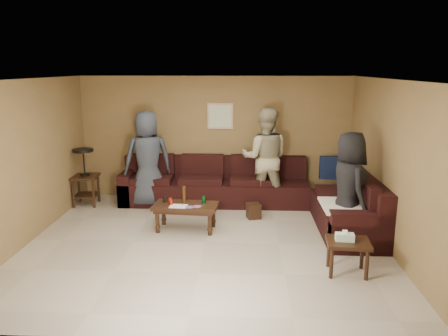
% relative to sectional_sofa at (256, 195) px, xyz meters
% --- Properties ---
extents(room, '(5.60, 5.50, 2.50)m').
position_rel_sectional_sofa_xyz_m(room, '(-0.81, -1.52, 1.34)').
color(room, '#BAAF9D').
rests_on(room, ground).
extents(sectional_sofa, '(4.65, 2.90, 0.97)m').
position_rel_sectional_sofa_xyz_m(sectional_sofa, '(0.00, 0.00, 0.00)').
color(sectional_sofa, black).
rests_on(sectional_sofa, ground).
extents(coffee_table, '(1.11, 0.62, 0.73)m').
position_rel_sectional_sofa_xyz_m(coffee_table, '(-1.19, -0.98, 0.05)').
color(coffee_table, black).
rests_on(coffee_table, ground).
extents(end_table_left, '(0.53, 0.53, 1.12)m').
position_rel_sectional_sofa_xyz_m(end_table_left, '(-3.34, 0.29, 0.26)').
color(end_table_left, black).
rests_on(end_table_left, ground).
extents(side_table_right, '(0.59, 0.50, 0.60)m').
position_rel_sectional_sofa_xyz_m(side_table_right, '(1.14, -2.46, 0.07)').
color(side_table_right, black).
rests_on(side_table_right, ground).
extents(waste_bin, '(0.28, 0.28, 0.27)m').
position_rel_sectional_sofa_xyz_m(waste_bin, '(-0.04, -0.35, -0.19)').
color(waste_bin, black).
rests_on(waste_bin, ground).
extents(wall_art, '(0.52, 0.04, 0.52)m').
position_rel_sectional_sofa_xyz_m(wall_art, '(-0.71, 0.96, 1.37)').
color(wall_art, tan).
rests_on(wall_art, ground).
extents(person_left, '(1.07, 0.88, 1.88)m').
position_rel_sectional_sofa_xyz_m(person_left, '(-2.09, 0.31, 0.61)').
color(person_left, '#323845').
rests_on(person_left, ground).
extents(person_middle, '(1.00, 0.81, 1.93)m').
position_rel_sectional_sofa_xyz_m(person_middle, '(0.18, 0.39, 0.64)').
color(person_middle, tan).
rests_on(person_middle, ground).
extents(person_right, '(0.72, 0.95, 1.73)m').
position_rel_sectional_sofa_xyz_m(person_right, '(1.39, -1.31, 0.54)').
color(person_right, black).
rests_on(person_right, ground).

